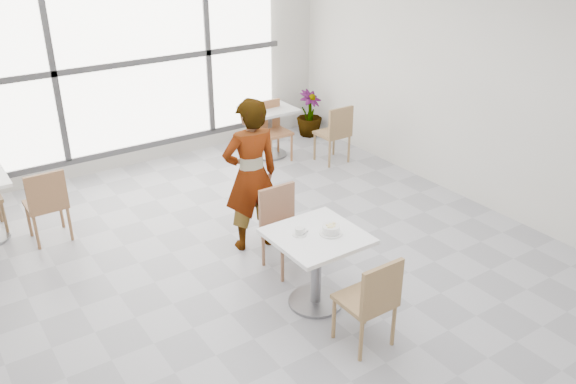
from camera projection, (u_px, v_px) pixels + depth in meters
floor at (272, 268)px, 6.24m from camera, size 7.00×7.00×0.00m
wall_back at (134, 61)px, 8.20m from camera, size 6.00×0.00×6.00m
wall_right at (481, 85)px, 7.11m from camera, size 0.00×7.00×7.00m
window at (135, 62)px, 8.15m from camera, size 4.60×0.07×2.52m
main_table at (317, 256)px, 5.46m from camera, size 0.80×0.80×0.75m
chair_near at (372, 298)px, 4.91m from camera, size 0.42×0.42×0.87m
chair_far at (283, 223)px, 6.08m from camera, size 0.42×0.42×0.87m
oatmeal_bowl at (331, 229)px, 5.35m from camera, size 0.21×0.21×0.10m
coffee_cup at (300, 232)px, 5.34m from camera, size 0.16×0.13×0.07m
person at (251, 176)px, 6.29m from camera, size 0.67×0.49×1.70m
bg_table_right at (269, 125)px, 8.87m from camera, size 0.70×0.70×0.75m
bg_chair_left_near at (47, 201)px, 6.53m from camera, size 0.42×0.42×0.87m
bg_chair_right_near at (336, 131)px, 8.60m from camera, size 0.42×0.42×0.87m
bg_chair_right_far at (272, 126)px, 8.76m from camera, size 0.42×0.42×0.87m
plant_right at (309, 113)px, 9.72m from camera, size 0.53×0.53×0.75m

